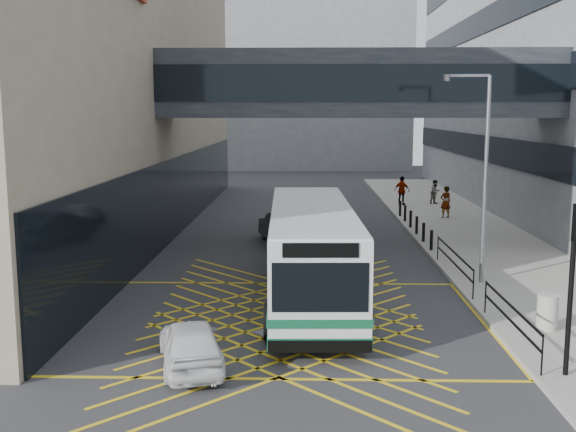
# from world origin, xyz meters

# --- Properties ---
(ground) EXTENTS (120.00, 120.00, 0.00)m
(ground) POSITION_xyz_m (0.00, 0.00, 0.00)
(ground) COLOR #333335
(building_far) EXTENTS (28.00, 16.00, 18.00)m
(building_far) POSITION_xyz_m (-2.00, 60.00, 9.00)
(building_far) COLOR gray
(building_far) RESTS_ON ground
(skybridge) EXTENTS (20.00, 4.10, 3.00)m
(skybridge) POSITION_xyz_m (3.00, 12.00, 7.50)
(skybridge) COLOR #292E33
(skybridge) RESTS_ON ground
(pavement) EXTENTS (6.00, 54.00, 0.16)m
(pavement) POSITION_xyz_m (9.00, 15.00, 0.08)
(pavement) COLOR #9E9890
(pavement) RESTS_ON ground
(box_junction) EXTENTS (12.00, 9.00, 0.01)m
(box_junction) POSITION_xyz_m (0.00, 0.00, 0.00)
(box_junction) COLOR gold
(box_junction) RESTS_ON ground
(bus) EXTENTS (3.13, 11.55, 3.22)m
(bus) POSITION_xyz_m (0.82, 2.17, 1.72)
(bus) COLOR silver
(bus) RESTS_ON ground
(car_white) EXTENTS (2.51, 4.15, 1.23)m
(car_white) POSITION_xyz_m (-2.21, -3.76, 0.62)
(car_white) COLOR silver
(car_white) RESTS_ON ground
(car_dark) EXTENTS (3.27, 5.34, 1.56)m
(car_dark) POSITION_xyz_m (-0.34, 11.98, 0.78)
(car_dark) COLOR black
(car_dark) RESTS_ON ground
(car_silver) EXTENTS (2.16, 4.52, 1.37)m
(car_silver) POSITION_xyz_m (-0.17, 16.59, 0.69)
(car_silver) COLOR gray
(car_silver) RESTS_ON ground
(traffic_light) EXTENTS (0.29, 0.47, 4.08)m
(traffic_light) POSITION_xyz_m (6.74, -4.55, 2.82)
(traffic_light) COLOR black
(traffic_light) RESTS_ON pavement
(street_lamp) EXTENTS (1.68, 0.36, 7.40)m
(street_lamp) POSITION_xyz_m (6.83, 4.30, 4.38)
(street_lamp) COLOR slate
(street_lamp) RESTS_ON pavement
(litter_bin) EXTENTS (0.58, 0.58, 1.00)m
(litter_bin) POSITION_xyz_m (7.47, -1.08, 0.66)
(litter_bin) COLOR #ADA89E
(litter_bin) RESTS_ON pavement
(kerb_railings) EXTENTS (0.05, 12.54, 1.00)m
(kerb_railings) POSITION_xyz_m (6.15, 1.78, 0.88)
(kerb_railings) COLOR black
(kerb_railings) RESTS_ON pavement
(bollards) EXTENTS (0.14, 10.14, 0.90)m
(bollards) POSITION_xyz_m (6.25, 15.00, 0.61)
(bollards) COLOR black
(bollards) RESTS_ON pavement
(pedestrian_a) EXTENTS (0.86, 0.74, 1.84)m
(pedestrian_a) POSITION_xyz_m (8.78, 19.34, 1.08)
(pedestrian_a) COLOR gray
(pedestrian_a) RESTS_ON pavement
(pedestrian_b) EXTENTS (0.90, 0.82, 1.59)m
(pedestrian_b) POSITION_xyz_m (9.34, 25.39, 0.96)
(pedestrian_b) COLOR gray
(pedestrian_b) RESTS_ON pavement
(pedestrian_c) EXTENTS (1.22, 1.08, 1.89)m
(pedestrian_c) POSITION_xyz_m (7.02, 24.73, 1.11)
(pedestrian_c) COLOR gray
(pedestrian_c) RESTS_ON pavement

